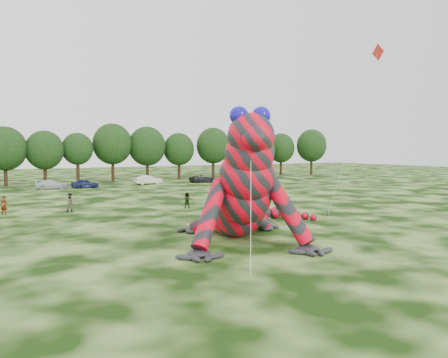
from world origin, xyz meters
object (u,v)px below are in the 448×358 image
object	(u,v)px
car_3	(52,184)
tree_17	(311,152)
tree_12	(179,156)
tree_14	(236,155)
tree_15	(259,154)
tree_16	(281,154)
car_6	(203,179)
spectator_1	(71,203)
tree_7	(5,156)
tree_11	(147,153)
tree_10	(113,152)
car_5	(148,180)
car_4	(85,184)
car_7	(238,177)
tree_8	(45,158)
tree_13	(213,153)
tree_9	(78,158)
spectator_3	(221,187)
inflatable_gecko	(235,174)
spectator_5	(187,200)
spectator_0	(4,206)
flying_kite	(375,64)

from	to	relation	value
car_3	tree_17	bearing A→B (deg)	-74.94
tree_12	tree_14	bearing A→B (deg)	4.18
tree_15	tree_17	world-z (taller)	tree_17
tree_16	car_6	xyz separation A→B (m)	(-24.69, -10.69, -4.01)
tree_12	spectator_1	xyz separation A→B (m)	(-26.06, -35.57, -3.59)
tree_7	tree_11	xyz separation A→B (m)	(23.87, 1.39, 0.30)
tree_10	car_5	size ratio (longest dim) A/B	2.30
tree_12	car_4	size ratio (longest dim) A/B	2.24
tree_10	car_4	bearing A→B (deg)	-122.22
car_4	spectator_1	bearing A→B (deg)	163.44
tree_14	car_7	bearing A→B (deg)	-119.11
tree_8	tree_13	xyz separation A→B (m)	(31.35, 0.14, 0.59)
car_3	car_6	world-z (taller)	car_6
car_4	car_5	size ratio (longest dim) A/B	0.88
tree_13	tree_8	bearing A→B (deg)	-179.74
tree_13	car_4	world-z (taller)	tree_13
tree_9	car_4	bearing A→B (deg)	-94.64
tree_9	spectator_3	bearing A→B (deg)	-63.97
tree_15	car_7	size ratio (longest dim) A/B	2.00
inflatable_gecko	tree_7	bearing A→B (deg)	120.55
tree_7	car_5	world-z (taller)	tree_7
tree_14	spectator_1	world-z (taller)	tree_14
tree_12	spectator_5	xyz separation A→B (m)	(-15.39, -38.34, -3.70)
spectator_0	tree_13	bearing A→B (deg)	68.55
tree_10	tree_16	bearing A→B (deg)	1.20
tree_8	car_5	size ratio (longest dim) A/B	1.96
inflatable_gecko	spectator_1	world-z (taller)	inflatable_gecko
tree_10	tree_17	distance (m)	44.59
inflatable_gecko	car_6	xyz separation A→B (m)	(18.87, 43.40, -3.54)
tree_9	car_5	xyz separation A→B (m)	(9.87, -7.89, -3.59)
flying_kite	tree_14	xyz separation A→B (m)	(17.25, 52.33, -8.42)
tree_16	car_7	bearing A→B (deg)	-149.94
tree_9	tree_10	bearing A→B (deg)	11.02
car_4	spectator_0	world-z (taller)	spectator_0
tree_7	car_4	size ratio (longest dim) A/B	2.37
tree_11	tree_13	size ratio (longest dim) A/B	0.99
flying_kite	tree_14	size ratio (longest dim) A/B	1.59
tree_17	car_4	world-z (taller)	tree_17
tree_7	tree_12	bearing A→B (deg)	1.78
tree_17	car_5	distance (m)	41.87
tree_15	spectator_5	bearing A→B (deg)	-131.41
inflatable_gecko	tree_11	bearing A→B (deg)	94.80
tree_16	spectator_5	size ratio (longest dim) A/B	5.97
flying_kite	car_4	bearing A→B (deg)	111.35
car_7	tree_15	bearing A→B (deg)	-60.76
flying_kite	tree_16	world-z (taller)	flying_kite
tree_14	spectator_1	distance (m)	53.96
flying_kite	tree_8	xyz separation A→B (m)	(-20.43, 50.60, -8.64)
car_7	spectator_3	size ratio (longest dim) A/B	2.76
tree_7	spectator_1	distance (m)	35.08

